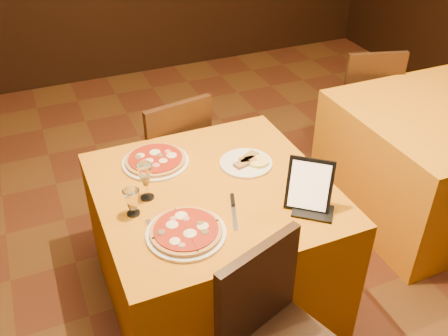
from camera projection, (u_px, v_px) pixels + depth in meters
name	position (u px, v px, depth m)	size (l,w,h in m)	color
floor	(249.00, 333.00, 2.61)	(6.00, 7.00, 0.01)	#5E2D19
main_table	(214.00, 244.00, 2.62)	(1.10, 1.10, 0.75)	#C5720C
side_table	(430.00, 162.00, 3.26)	(1.10, 1.10, 0.75)	orange
chair_main_far	(167.00, 156.00, 3.17)	(0.38, 0.38, 0.91)	black
chair_side_far	(360.00, 100.00, 3.81)	(0.38, 0.38, 0.91)	black
pizza_near	(186.00, 232.00, 2.11)	(0.34, 0.34, 0.03)	white
pizza_far	(156.00, 161.00, 2.56)	(0.34, 0.34, 0.03)	white
cutlet_dish	(246.00, 162.00, 2.56)	(0.27, 0.27, 0.03)	white
wine_glass	(146.00, 181.00, 2.28)	(0.08, 0.08, 0.19)	#DBCE7C
water_glass	(132.00, 202.00, 2.20)	(0.07, 0.07, 0.13)	white
tablet	(309.00, 185.00, 2.22)	(0.20, 0.02, 0.24)	black
knife	(234.00, 212.00, 2.24)	(0.24, 0.02, 0.01)	#AEAFB5
fork_near	(155.00, 232.00, 2.13)	(0.18, 0.02, 0.01)	silver
fork_far	(178.00, 154.00, 2.64)	(0.14, 0.02, 0.01)	#B7B9BF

